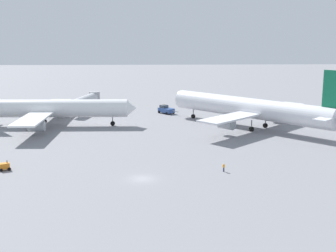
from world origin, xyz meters
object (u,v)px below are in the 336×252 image
(airliner_being_pushed, at_px, (250,108))
(ground_crew_wing_walker_right, at_px, (224,167))
(pushback_tug, at_px, (166,110))
(jet_bridge, at_px, (86,100))
(airliner_at_gate_left, at_px, (50,109))
(gse_gpu_cart_small, at_px, (4,166))

(airliner_being_pushed, relative_size, ground_crew_wing_walker_right, 27.49)
(pushback_tug, distance_m, jet_bridge, 26.94)
(pushback_tug, xyz_separation_m, jet_bridge, (-26.42, 4.53, 2.70))
(airliner_being_pushed, distance_m, ground_crew_wing_walker_right, 41.76)
(ground_crew_wing_walker_right, bearing_deg, pushback_tug, 97.95)
(airliner_at_gate_left, bearing_deg, ground_crew_wing_walker_right, -46.37)
(gse_gpu_cart_small, bearing_deg, jet_bridge, 84.23)
(gse_gpu_cart_small, bearing_deg, airliner_being_pushed, 33.64)
(airliner_being_pushed, xyz_separation_m, pushback_tug, (-22.27, 23.91, -4.26))
(airliner_at_gate_left, relative_size, gse_gpu_cart_small, 18.46)
(airliner_at_gate_left, xyz_separation_m, pushback_tug, (33.34, 18.94, -3.67))
(airliner_at_gate_left, distance_m, gse_gpu_cart_small, 41.97)
(pushback_tug, bearing_deg, airliner_at_gate_left, -150.40)
(gse_gpu_cart_small, height_order, ground_crew_wing_walker_right, gse_gpu_cart_small)
(airliner_being_pushed, height_order, jet_bridge, airliner_being_pushed)
(airliner_at_gate_left, xyz_separation_m, airliner_being_pushed, (55.60, -4.97, 0.59))
(ground_crew_wing_walker_right, height_order, jet_bridge, jet_bridge)
(pushback_tug, bearing_deg, gse_gpu_cart_small, -118.54)
(pushback_tug, relative_size, jet_bridge, 0.35)
(pushback_tug, relative_size, ground_crew_wing_walker_right, 4.66)
(airliner_at_gate_left, height_order, pushback_tug, airliner_at_gate_left)
(gse_gpu_cart_small, bearing_deg, pushback_tug, 61.46)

